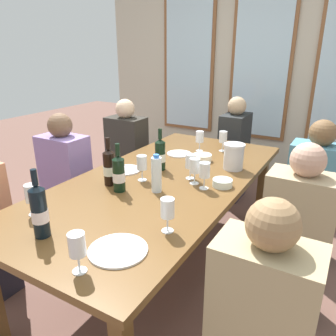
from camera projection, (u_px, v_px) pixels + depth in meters
name	position (u px, v px, depth m)	size (l,w,h in m)	color
ground_plane	(163.00, 268.00, 2.50)	(12.00, 12.00, 0.00)	brown
back_wall_with_windows	(262.00, 59.00, 3.85)	(4.26, 0.10, 2.90)	beige
dining_table	(163.00, 187.00, 2.26)	(1.06, 2.27, 0.74)	brown
white_plate_0	(126.00, 170.00, 2.38)	(0.22, 0.22, 0.01)	white
white_plate_1	(118.00, 250.00, 1.44)	(0.26, 0.26, 0.01)	white
white_plate_2	(179.00, 154.00, 2.73)	(0.20, 0.20, 0.01)	white
metal_pitcher	(234.00, 156.00, 2.38)	(0.16, 0.16, 0.19)	silver
wine_bottle_0	(119.00, 173.00, 2.00)	(0.08, 0.08, 0.31)	black
wine_bottle_1	(39.00, 211.00, 1.51)	(0.08, 0.08, 0.34)	black
wine_bottle_2	(160.00, 154.00, 2.36)	(0.08, 0.08, 0.30)	black
wine_bottle_3	(109.00, 167.00, 2.10)	(0.08, 0.08, 0.31)	black
tasting_bowl_0	(222.00, 183.00, 2.10)	(0.13, 0.13, 0.05)	white
tasting_bowl_1	(202.00, 158.00, 2.57)	(0.15, 0.15, 0.05)	white
water_bottle	(156.00, 174.00, 2.00)	(0.06, 0.06, 0.24)	white
wine_glass_0	(205.00, 171.00, 2.03)	(0.07, 0.07, 0.17)	white
wine_glass_1	(168.00, 210.00, 1.56)	(0.07, 0.07, 0.17)	white
wine_glass_2	(200.00, 138.00, 2.78)	(0.07, 0.07, 0.17)	white
wine_glass_3	(190.00, 162.00, 2.19)	(0.07, 0.07, 0.17)	white
wine_glass_4	(32.00, 195.00, 1.71)	(0.07, 0.07, 0.17)	white
wine_glass_5	(195.00, 167.00, 2.11)	(0.07, 0.07, 0.17)	white
wine_glass_6	(223.00, 138.00, 2.78)	(0.07, 0.07, 0.17)	white
wine_glass_7	(142.00, 163.00, 2.16)	(0.07, 0.07, 0.17)	white
wine_glass_9	(77.00, 246.00, 1.27)	(0.07, 0.07, 0.17)	white
seated_person_0	(127.00, 156.00, 3.36)	(0.38, 0.24, 1.11)	#353843
seated_person_1	(312.00, 196.00, 2.47)	(0.38, 0.24, 1.11)	#222732
seated_person_2	(67.00, 184.00, 2.69)	(0.38, 0.24, 1.11)	#29392B
seated_person_3	(296.00, 239.00, 1.92)	(0.38, 0.24, 1.11)	#2C3939
seated_person_5	(259.00, 334.00, 1.28)	(0.38, 0.24, 1.11)	#242D2C
seated_person_6	(234.00, 152.00, 3.52)	(0.24, 0.38, 1.11)	#362D3E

